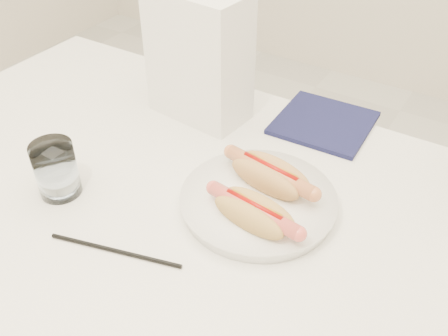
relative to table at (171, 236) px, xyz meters
The scene contains 8 objects.
table is the anchor object (origin of this frame).
plate 0.16m from the table, 33.59° to the left, with size 0.23×0.23×0.02m, color white.
hotdog_left 0.19m from the table, 43.91° to the left, with size 0.16×0.08×0.04m.
hotdog_right 0.17m from the table, 10.69° to the left, with size 0.15×0.07×0.04m.
water_glass 0.21m from the table, 160.91° to the right, with size 0.07×0.07×0.09m, color white.
chopstick_near 0.13m from the table, 94.40° to the right, with size 0.01×0.01×0.20m, color black.
napkin_box 0.34m from the table, 113.85° to the left, with size 0.18×0.10×0.25m, color white.
navy_napkin 0.37m from the table, 72.49° to the left, with size 0.17×0.17×0.01m, color #121439.
Camera 1 is at (0.38, -0.44, 1.28)m, focal length 40.08 mm.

